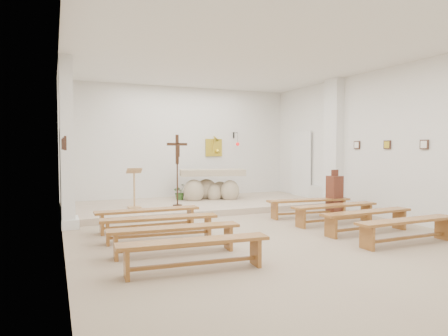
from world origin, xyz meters
name	(u,v)px	position (x,y,z in m)	size (l,w,h in m)	color
ground	(258,233)	(0.00, 0.00, 0.00)	(7.00, 10.00, 0.00)	tan
wall_left	(62,142)	(-3.49, 0.00, 1.75)	(0.02, 10.00, 3.50)	white
wall_right	(395,143)	(3.49, 0.00, 1.75)	(0.02, 10.00, 3.50)	white
wall_back	(182,144)	(0.00, 4.99, 1.75)	(7.00, 0.02, 3.50)	white
ceiling	(259,51)	(0.00, 0.00, 3.49)	(7.00, 10.00, 0.02)	silver
sanctuary_platform	(198,205)	(0.00, 3.50, 0.07)	(6.98, 3.00, 0.15)	#C5B098
pilaster_left	(67,143)	(-3.37, 2.00, 1.75)	(0.26, 0.55, 3.50)	white
pilaster_right	(333,144)	(3.37, 2.00, 1.75)	(0.26, 0.55, 3.50)	white
gold_wall_relief	(214,148)	(1.05, 4.96, 1.65)	(0.55, 0.04, 0.55)	gold
sanctuary_lamp	(237,143)	(1.75, 4.71, 1.81)	(0.11, 0.36, 0.44)	black
station_frame_left_front	(65,143)	(-3.47, -0.80, 1.72)	(0.03, 0.20, 0.20)	#3C241A
station_frame_left_mid	(64,144)	(-3.47, 0.20, 1.72)	(0.03, 0.20, 0.20)	#3C241A
station_frame_left_rear	(62,144)	(-3.47, 1.20, 1.72)	(0.03, 0.20, 0.20)	#3C241A
station_frame_right_front	(424,144)	(3.47, -0.80, 1.72)	(0.03, 0.20, 0.20)	#3C241A
station_frame_right_mid	(387,145)	(3.47, 0.20, 1.72)	(0.03, 0.20, 0.20)	#3C241A
station_frame_right_rear	(357,145)	(3.47, 1.20, 1.72)	(0.03, 0.20, 0.20)	#3C241A
radiator_left	(64,210)	(-3.43, 2.70, 0.27)	(0.10, 0.85, 0.52)	silver
radiator_right	(319,195)	(3.43, 2.70, 0.27)	(0.10, 0.85, 0.52)	silver
altar	(211,187)	(0.58, 3.96, 0.52)	(1.97, 1.12, 0.96)	tan
lectern	(134,188)	(-1.80, 3.16, 0.66)	(0.38, 0.33, 1.03)	tan
crucifix_stand	(177,165)	(-0.70, 3.08, 1.21)	(0.55, 0.24, 1.84)	#392312
potted_plant	(180,192)	(-0.30, 4.20, 0.38)	(0.41, 0.36, 0.46)	#335C25
donation_pedestal	(334,195)	(2.63, 1.00, 0.49)	(0.32, 0.32, 1.12)	#542618
bench_left_front	(148,214)	(-1.92, 1.05, 0.33)	(2.05, 0.33, 0.43)	brown
bench_right_front	(309,204)	(1.92, 1.05, 0.33)	(2.08, 0.54, 0.43)	brown
bench_left_second	(160,223)	(-1.92, 0.10, 0.33)	(2.07, 0.52, 0.43)	brown
bench_right_second	(335,209)	(1.92, 0.10, 0.33)	(2.06, 0.37, 0.43)	brown
bench_left_third	(175,233)	(-1.92, -0.86, 0.33)	(2.07, 0.48, 0.43)	brown
bench_right_third	(367,217)	(1.92, -0.86, 0.33)	(2.07, 0.42, 0.43)	brown
bench_left_fourth	(194,248)	(-1.92, -1.81, 0.33)	(2.07, 0.48, 0.43)	brown
bench_right_fourth	(407,225)	(1.92, -1.81, 0.33)	(2.06, 0.35, 0.43)	brown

